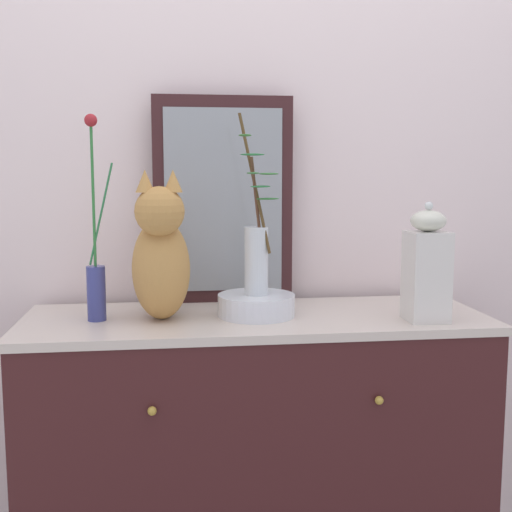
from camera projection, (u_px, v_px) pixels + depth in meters
The scene contains 9 objects.
wall_back at pixel (244, 168), 2.19m from camera, with size 4.40×0.08×2.60m, color silver.
sideboard at pixel (256, 451), 1.99m from camera, with size 1.38×0.51×0.86m.
mirror_leaning at pixel (223, 200), 2.10m from camera, with size 0.46×0.03×0.67m.
cat_sitting at pixel (161, 257), 1.85m from camera, with size 0.17×0.43×0.43m.
vase_slim_green at pixel (96, 273), 1.85m from camera, with size 0.08×0.05×0.59m.
bowl_porcelain at pixel (255, 305), 1.92m from camera, with size 0.23×0.23×0.07m, color white.
vase_glass_clear at pixel (256, 251), 1.89m from camera, with size 0.13×0.16×0.53m.
jar_lidded_porcelain at pixel (427, 267), 1.84m from camera, with size 0.11×0.11×0.34m.
candle_pillar at pixel (433, 292), 2.02m from camera, with size 0.04×0.04×0.12m.
Camera 1 is at (-0.24, -1.88, 1.28)m, focal length 45.08 mm.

